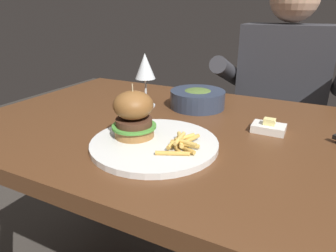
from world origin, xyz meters
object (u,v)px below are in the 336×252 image
main_plate (154,144)px  burger_sandwich (134,114)px  butter_dish (269,128)px  diner_person (277,121)px  soup_bowl (198,98)px  wine_glass (145,68)px

main_plate → burger_sandwich: (-0.06, 0.00, 0.06)m
burger_sandwich → butter_dish: 0.35m
burger_sandwich → diner_person: diner_person is taller
main_plate → diner_person: 0.85m
soup_bowl → diner_person: (0.20, 0.49, -0.21)m
main_plate → butter_dish: bearing=44.0°
main_plate → soup_bowl: size_ratio=1.69×
diner_person → wine_glass: bearing=-123.0°
burger_sandwich → soup_bowl: bearing=83.8°
burger_sandwich → butter_dish: size_ratio=1.54×
wine_glass → soup_bowl: (0.15, 0.06, -0.09)m
burger_sandwich → wine_glass: size_ratio=0.74×
wine_glass → soup_bowl: size_ratio=0.98×
butter_dish → diner_person: (-0.04, 0.60, -0.19)m
main_plate → wine_glass: bearing=124.4°
main_plate → diner_person: diner_person is taller
soup_bowl → wine_glass: bearing=-158.1°
soup_bowl → burger_sandwich: bearing=-96.2°
burger_sandwich → soup_bowl: size_ratio=0.73×
main_plate → burger_sandwich: burger_sandwich is taller
soup_bowl → main_plate: bearing=-86.1°
butter_dish → diner_person: size_ratio=0.07×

